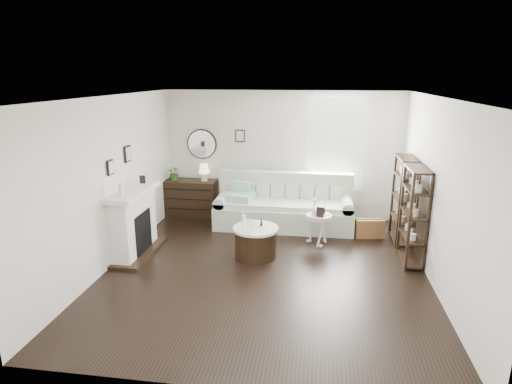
% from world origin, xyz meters
% --- Properties ---
extents(room, '(5.50, 5.50, 5.50)m').
position_xyz_m(room, '(0.73, 2.70, 1.60)').
color(room, black).
rests_on(room, ground).
extents(fireplace, '(0.50, 1.40, 1.84)m').
position_xyz_m(fireplace, '(-2.32, 0.30, 0.54)').
color(fireplace, silver).
rests_on(fireplace, ground).
extents(shelf_unit_far, '(0.30, 0.80, 1.60)m').
position_xyz_m(shelf_unit_far, '(2.33, 1.55, 0.80)').
color(shelf_unit_far, black).
rests_on(shelf_unit_far, ground).
extents(shelf_unit_near, '(0.30, 0.80, 1.60)m').
position_xyz_m(shelf_unit_near, '(2.33, 0.65, 0.80)').
color(shelf_unit_near, black).
rests_on(shelf_unit_near, ground).
extents(sofa, '(2.75, 0.95, 1.07)m').
position_xyz_m(sofa, '(0.11, 2.08, 0.35)').
color(sofa, '#A1AC99').
rests_on(sofa, ground).
extents(quilt, '(0.62, 0.54, 0.14)m').
position_xyz_m(quilt, '(-0.79, 1.95, 0.62)').
color(quilt, '#279168').
rests_on(quilt, sofa).
extents(suitcase, '(0.57, 0.28, 0.36)m').
position_xyz_m(suitcase, '(1.78, 1.66, 0.18)').
color(suitcase, brown).
rests_on(suitcase, ground).
extents(dresser, '(1.19, 0.51, 0.79)m').
position_xyz_m(dresser, '(-2.00, 2.47, 0.40)').
color(dresser, black).
rests_on(dresser, ground).
extents(table_lamp, '(0.30, 0.30, 0.37)m').
position_xyz_m(table_lamp, '(-1.65, 2.47, 0.98)').
color(table_lamp, white).
rests_on(table_lamp, dresser).
extents(potted_plant, '(0.34, 0.31, 0.32)m').
position_xyz_m(potted_plant, '(-2.29, 2.42, 0.95)').
color(potted_plant, '#245719').
rests_on(potted_plant, dresser).
extents(drum_table, '(0.77, 0.77, 0.53)m').
position_xyz_m(drum_table, '(-0.23, 0.45, 0.27)').
color(drum_table, black).
rests_on(drum_table, ground).
extents(pedestal_table, '(0.47, 0.47, 0.57)m').
position_xyz_m(pedestal_table, '(0.82, 1.19, 0.52)').
color(pedestal_table, white).
rests_on(pedestal_table, ground).
extents(eiffel_drum, '(0.12, 0.12, 0.19)m').
position_xyz_m(eiffel_drum, '(-0.14, 0.50, 0.63)').
color(eiffel_drum, black).
rests_on(eiffel_drum, drum_table).
extents(bottle_drum, '(0.07, 0.07, 0.29)m').
position_xyz_m(bottle_drum, '(-0.42, 0.37, 0.68)').
color(bottle_drum, silver).
rests_on(bottle_drum, drum_table).
extents(card_frame_drum, '(0.16, 0.08, 0.20)m').
position_xyz_m(card_frame_drum, '(-0.28, 0.26, 0.63)').
color(card_frame_drum, white).
rests_on(card_frame_drum, drum_table).
extents(eiffel_ped, '(0.11, 0.11, 0.19)m').
position_xyz_m(eiffel_ped, '(0.91, 1.22, 0.66)').
color(eiffel_ped, black).
rests_on(eiffel_ped, pedestal_table).
extents(flask_ped, '(0.15, 0.15, 0.28)m').
position_xyz_m(flask_ped, '(0.74, 1.21, 0.71)').
color(flask_ped, silver).
rests_on(flask_ped, pedestal_table).
extents(card_frame_ped, '(0.14, 0.09, 0.18)m').
position_xyz_m(card_frame_ped, '(0.84, 1.07, 0.65)').
color(card_frame_ped, black).
rests_on(card_frame_ped, pedestal_table).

